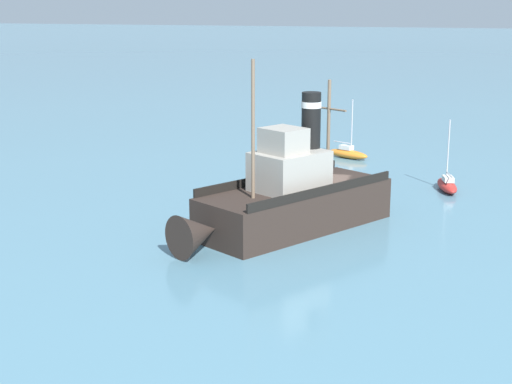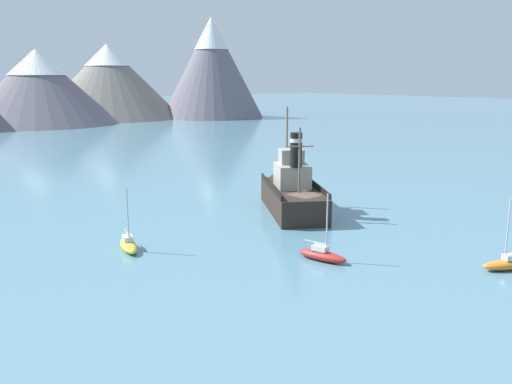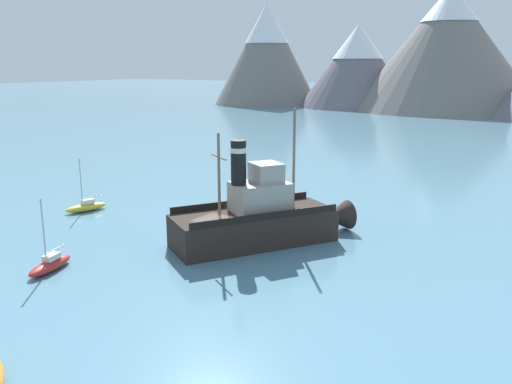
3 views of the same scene
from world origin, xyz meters
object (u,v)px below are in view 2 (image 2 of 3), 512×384
at_px(sailboat_yellow, 129,244).
at_px(sailboat_orange, 508,263).
at_px(old_tugboat, 292,192).
at_px(sailboat_red, 322,255).

relative_size(sailboat_yellow, sailboat_orange, 1.00).
xyz_separation_m(old_tugboat, sailboat_red, (-8.55, -12.12, -1.40)).
distance_m(old_tugboat, sailboat_yellow, 18.06).
bearing_deg(old_tugboat, sailboat_red, -125.20).
height_order(old_tugboat, sailboat_red, old_tugboat).
bearing_deg(sailboat_red, sailboat_orange, -48.48).
bearing_deg(sailboat_orange, sailboat_red, 131.52).
bearing_deg(old_tugboat, sailboat_yellow, -176.61).
height_order(old_tugboat, sailboat_yellow, old_tugboat).
distance_m(old_tugboat, sailboat_orange, 21.55).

